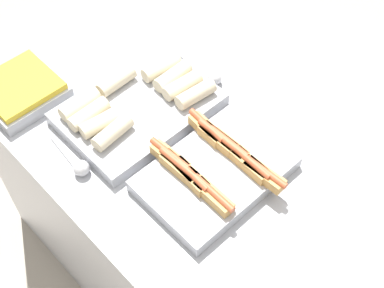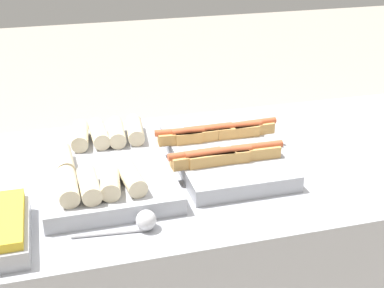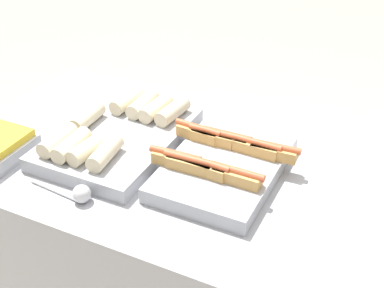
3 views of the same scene
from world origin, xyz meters
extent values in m
cube|color=#A8AAB2|center=(0.00, 0.00, 0.44)|extent=(1.81, 0.85, 0.88)
cube|color=#A8AAB2|center=(-0.01, 0.00, 0.91)|extent=(0.32, 0.47, 0.05)
cube|color=tan|center=(-0.08, -0.09, 0.95)|extent=(0.14, 0.05, 0.04)
cylinder|color=#C15633|center=(-0.08, -0.09, 0.97)|extent=(0.16, 0.03, 0.02)
cube|color=tan|center=(0.06, -0.08, 0.95)|extent=(0.14, 0.05, 0.04)
cylinder|color=#C15633|center=(0.06, -0.08, 0.97)|extent=(0.16, 0.02, 0.02)
cube|color=tan|center=(-0.08, 0.08, 0.95)|extent=(0.14, 0.05, 0.04)
cylinder|color=#C15633|center=(-0.08, 0.08, 0.97)|extent=(0.16, 0.03, 0.02)
cube|color=tan|center=(-0.04, -0.08, 0.95)|extent=(0.14, 0.05, 0.04)
cylinder|color=#C15633|center=(-0.04, -0.08, 0.97)|extent=(0.16, 0.03, 0.02)
cube|color=tan|center=(0.12, 0.09, 0.95)|extent=(0.14, 0.05, 0.04)
cylinder|color=#C15633|center=(0.12, 0.09, 0.97)|extent=(0.16, 0.03, 0.02)
cube|color=tan|center=(0.06, 0.08, 0.95)|extent=(0.14, 0.05, 0.04)
cylinder|color=#C15633|center=(0.06, 0.08, 0.97)|extent=(0.16, 0.03, 0.02)
cube|color=tan|center=(-0.04, 0.09, 0.95)|extent=(0.14, 0.05, 0.04)
cylinder|color=#C15633|center=(-0.04, 0.09, 0.97)|extent=(0.16, 0.02, 0.02)
cube|color=tan|center=(-0.14, 0.08, 0.95)|extent=(0.14, 0.06, 0.04)
cylinder|color=#C15633|center=(-0.14, 0.08, 0.97)|extent=(0.16, 0.04, 0.02)
cube|color=tan|center=(-0.13, -0.08, 0.95)|extent=(0.14, 0.05, 0.04)
cylinder|color=#C15633|center=(-0.13, -0.08, 0.97)|extent=(0.16, 0.03, 0.02)
cube|color=#A8AAB2|center=(-0.39, 0.00, 0.91)|extent=(0.37, 0.53, 0.05)
cylinder|color=beige|center=(-0.51, -0.16, 0.96)|extent=(0.06, 0.15, 0.05)
cylinder|color=beige|center=(-0.39, -0.15, 0.96)|extent=(0.07, 0.15, 0.05)
cylinder|color=beige|center=(-0.33, -0.15, 0.96)|extent=(0.07, 0.15, 0.05)
cylinder|color=beige|center=(-0.33, 0.16, 0.96)|extent=(0.06, 0.15, 0.05)
cylinder|color=beige|center=(-0.51, 0.00, 0.96)|extent=(0.06, 0.15, 0.05)
cylinder|color=beige|center=(-0.39, 0.16, 0.96)|extent=(0.06, 0.15, 0.05)
cylinder|color=beige|center=(-0.45, 0.16, 0.96)|extent=(0.07, 0.15, 0.05)
cylinder|color=beige|center=(-0.27, 0.16, 0.96)|extent=(0.07, 0.15, 0.05)
cylinder|color=beige|center=(-0.45, -0.16, 0.96)|extent=(0.06, 0.15, 0.05)
cylinder|color=silver|center=(-0.42, -0.30, 0.89)|extent=(0.19, 0.03, 0.01)
sphere|color=silver|center=(-0.32, -0.30, 0.91)|extent=(0.05, 0.05, 0.05)
cylinder|color=silver|center=(-0.42, 0.30, 0.89)|extent=(0.21, 0.03, 0.01)
sphere|color=silver|center=(-0.31, 0.30, 0.91)|extent=(0.05, 0.05, 0.05)
camera|label=1|loc=(0.63, -0.71, 2.32)|focal=50.00mm
camera|label=2|loc=(-0.51, -1.44, 1.68)|focal=50.00mm
camera|label=3|loc=(0.48, -1.23, 1.85)|focal=50.00mm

